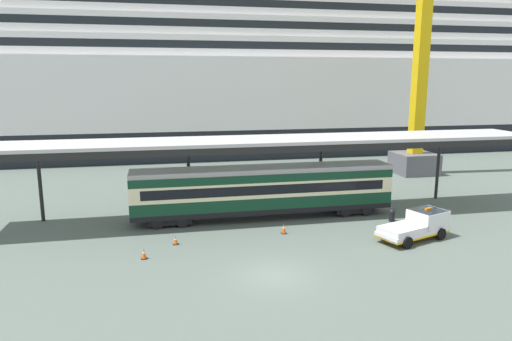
% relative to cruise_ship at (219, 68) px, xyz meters
% --- Properties ---
extents(ground_plane, '(400.00, 400.00, 0.00)m').
position_rel_cruise_ship_xyz_m(ground_plane, '(-3.72, -51.60, -12.42)').
color(ground_plane, '#55635A').
extents(cruise_ship, '(177.62, 30.10, 36.12)m').
position_rel_cruise_ship_xyz_m(cruise_ship, '(0.00, 0.00, 0.00)').
color(cruise_ship, black).
rests_on(cruise_ship, ground).
extents(platform_canopy, '(44.95, 5.28, 6.25)m').
position_rel_cruise_ship_xyz_m(platform_canopy, '(-1.88, -40.47, -6.42)').
color(platform_canopy, '#BCBCBC').
rests_on(platform_canopy, ground).
extents(train_carriage, '(20.28, 2.81, 4.11)m').
position_rel_cruise_ship_xyz_m(train_carriage, '(-1.88, -40.87, -10.12)').
color(train_carriage, black).
rests_on(train_carriage, ground).
extents(service_truck, '(5.58, 3.62, 2.02)m').
position_rel_cruise_ship_xyz_m(service_truck, '(7.47, -47.64, -11.43)').
color(service_truck, white).
rests_on(service_truck, ground).
extents(traffic_cone_near, '(0.36, 0.36, 0.76)m').
position_rel_cruise_ship_xyz_m(traffic_cone_near, '(-1.30, -44.83, -12.05)').
color(traffic_cone_near, black).
rests_on(traffic_cone_near, ground).
extents(traffic_cone_mid, '(0.36, 0.36, 0.68)m').
position_rel_cruise_ship_xyz_m(traffic_cone_mid, '(-10.89, -47.60, -12.09)').
color(traffic_cone_mid, black).
rests_on(traffic_cone_mid, ground).
extents(traffic_cone_far, '(0.36, 0.36, 0.61)m').
position_rel_cruise_ship_xyz_m(traffic_cone_far, '(-8.91, -45.46, -12.12)').
color(traffic_cone_far, black).
rests_on(traffic_cone_far, ground).
extents(dockside_crane, '(15.44, 4.40, 58.61)m').
position_rel_cruise_ship_xyz_m(dockside_crane, '(19.87, -27.34, 5.39)').
color(dockside_crane, '#595960').
rests_on(dockside_crane, ground).
extents(quay_bollard, '(0.48, 0.48, 0.96)m').
position_rel_cruise_ship_xyz_m(quay_bollard, '(7.59, -43.75, -11.91)').
color(quay_bollard, black).
rests_on(quay_bollard, ground).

